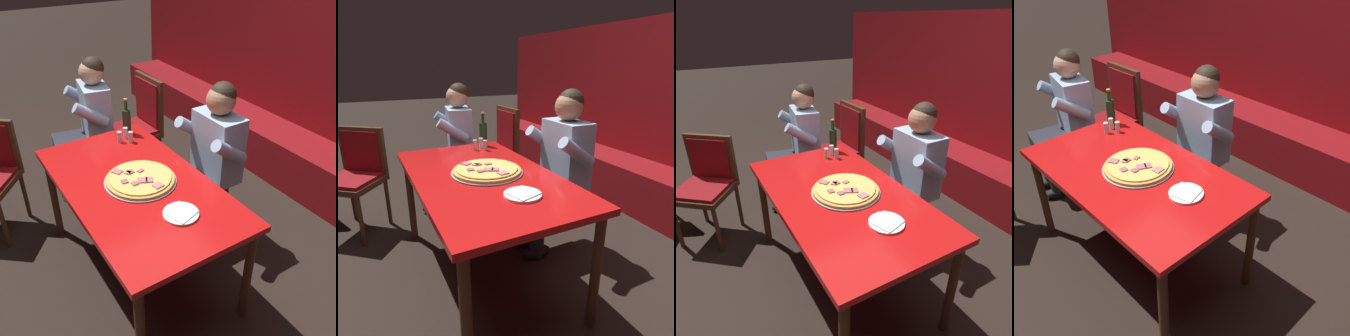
% 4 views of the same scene
% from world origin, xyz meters
% --- Properties ---
extents(ground_plane, '(24.00, 24.00, 0.00)m').
position_xyz_m(ground_plane, '(0.00, 0.00, 0.00)').
color(ground_plane, black).
extents(booth_bench, '(6.46, 0.48, 0.46)m').
position_xyz_m(booth_bench, '(0.00, 1.86, 0.23)').
color(booth_bench, maroon).
rests_on(booth_bench, ground_plane).
extents(main_dining_table, '(1.54, 0.87, 0.76)m').
position_xyz_m(main_dining_table, '(0.00, 0.00, 0.69)').
color(main_dining_table, '#4C2D19').
rests_on(main_dining_table, ground_plane).
extents(pizza, '(0.47, 0.47, 0.05)m').
position_xyz_m(pizza, '(0.00, 0.03, 0.78)').
color(pizza, '#9E9EA3').
rests_on(pizza, main_dining_table).
extents(plate_white_paper, '(0.21, 0.21, 0.02)m').
position_xyz_m(plate_white_paper, '(0.42, 0.07, 0.77)').
color(plate_white_paper, white).
rests_on(plate_white_paper, main_dining_table).
extents(beer_bottle, '(0.07, 0.07, 0.29)m').
position_xyz_m(beer_bottle, '(-0.67, 0.28, 0.87)').
color(beer_bottle, '#19381E').
rests_on(beer_bottle, main_dining_table).
extents(shaker_red_pepper_flakes, '(0.04, 0.04, 0.09)m').
position_xyz_m(shaker_red_pepper_flakes, '(-0.60, 0.23, 0.80)').
color(shaker_red_pepper_flakes, silver).
rests_on(shaker_red_pepper_flakes, main_dining_table).
extents(shaker_parmesan, '(0.04, 0.04, 0.09)m').
position_xyz_m(shaker_parmesan, '(-0.52, 0.24, 0.80)').
color(shaker_parmesan, silver).
rests_on(shaker_parmesan, main_dining_table).
extents(shaker_oregano, '(0.04, 0.04, 0.09)m').
position_xyz_m(shaker_oregano, '(-0.56, 0.16, 0.80)').
color(shaker_oregano, silver).
rests_on(shaker_oregano, main_dining_table).
extents(diner_seated_blue_shirt, '(0.53, 0.53, 1.27)m').
position_xyz_m(diner_seated_blue_shirt, '(-0.08, 0.65, 0.71)').
color(diner_seated_blue_shirt, black).
rests_on(diner_seated_blue_shirt, ground_plane).
extents(dining_chair_near_left, '(0.46, 0.46, 1.01)m').
position_xyz_m(dining_chair_near_left, '(-1.15, 0.64, 0.59)').
color(dining_chair_near_left, '#4C2D19').
rests_on(dining_chair_near_left, ground_plane).
extents(diner_standing_companion, '(0.58, 0.58, 1.27)m').
position_xyz_m(diner_standing_companion, '(-1.16, 0.13, 0.71)').
color(diner_standing_companion, black).
rests_on(diner_standing_companion, ground_plane).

